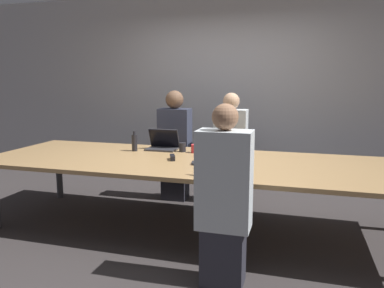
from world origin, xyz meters
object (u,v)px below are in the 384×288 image
(person_far_midleft, at_px, (175,147))
(cup_far_midleft, at_px, (183,147))
(laptop_far_center, at_px, (220,146))
(cup_far_center, at_px, (195,149))
(bottle_far_midleft, at_px, (135,142))
(laptop_far_midleft, at_px, (163,144))
(person_near_midright, at_px, (224,200))
(person_far_center, at_px, (230,150))
(stapler, at_px, (172,157))
(laptop_near_midright, at_px, (225,169))

(person_far_midleft, height_order, cup_far_midleft, person_far_midleft)
(laptop_far_center, height_order, cup_far_center, laptop_far_center)
(cup_far_center, bearing_deg, bottle_far_midleft, -172.77)
(person_far_midleft, bearing_deg, bottle_far_midleft, -113.93)
(laptop_far_midleft, relative_size, person_near_midright, 0.26)
(bottle_far_midleft, height_order, cup_far_center, bottle_far_midleft)
(person_far_center, relative_size, person_near_midright, 1.01)
(laptop_far_midleft, height_order, stapler, laptop_far_midleft)
(bottle_far_midleft, distance_m, laptop_near_midright, 1.50)
(person_far_midleft, bearing_deg, laptop_far_midleft, -89.67)
(laptop_far_midleft, height_order, cup_far_center, laptop_far_midleft)
(cup_far_midleft, relative_size, bottle_far_midleft, 0.45)
(person_far_midleft, xyz_separation_m, bottle_far_midleft, (-0.28, -0.63, 0.14))
(cup_far_midleft, height_order, person_far_center, person_far_center)
(laptop_far_center, bearing_deg, bottle_far_midleft, -169.56)
(person_far_midleft, distance_m, person_far_center, 0.72)
(cup_far_midleft, bearing_deg, laptop_far_midleft, 165.22)
(laptop_far_midleft, xyz_separation_m, person_far_center, (0.71, 0.51, -0.13))
(laptop_far_midleft, height_order, cup_far_midleft, laptop_far_midleft)
(person_far_midleft, relative_size, stapler, 9.14)
(cup_far_center, height_order, person_near_midright, person_near_midright)
(cup_far_midleft, bearing_deg, bottle_far_midleft, -168.76)
(person_far_midleft, xyz_separation_m, person_far_center, (0.72, 0.06, -0.02))
(cup_far_midleft, xyz_separation_m, stapler, (0.03, -0.45, -0.03))
(bottle_far_midleft, bearing_deg, person_near_midright, -44.15)
(laptop_far_midleft, xyz_separation_m, cup_far_midleft, (0.27, -0.07, -0.02))
(person_far_center, height_order, laptop_near_midright, person_far_center)
(bottle_far_midleft, xyz_separation_m, laptop_near_midright, (1.23, -0.86, -0.03))
(person_far_center, xyz_separation_m, laptop_near_midright, (0.24, -1.55, 0.13))
(laptop_far_center, xyz_separation_m, person_near_midright, (0.34, -1.44, -0.15))
(person_far_center, height_order, cup_far_center, person_far_center)
(laptop_near_midright, bearing_deg, bottle_far_midleft, -35.02)
(bottle_far_midleft, relative_size, cup_far_center, 2.41)
(bottle_far_midleft, distance_m, stapler, 0.68)
(cup_far_midleft, bearing_deg, person_far_midleft, 117.38)
(cup_far_midleft, relative_size, laptop_near_midright, 0.29)
(bottle_far_midleft, height_order, laptop_far_center, laptop_far_center)
(cup_far_center, distance_m, person_near_midright, 1.49)
(cup_far_midleft, bearing_deg, laptop_near_midright, -54.79)
(person_near_midright, distance_m, stapler, 1.18)
(bottle_far_midleft, xyz_separation_m, person_near_midright, (1.30, -1.26, -0.17))
(person_far_midleft, xyz_separation_m, cup_far_midleft, (0.27, -0.52, 0.10))
(laptop_far_midleft, relative_size, bottle_far_midleft, 1.56)
(person_far_midleft, height_order, stapler, person_far_midleft)
(person_far_midleft, height_order, laptop_near_midright, person_far_midleft)
(person_far_midleft, height_order, laptop_far_center, person_far_midleft)
(person_near_midright, bearing_deg, laptop_far_midleft, -54.68)
(person_far_center, relative_size, stapler, 8.99)
(person_far_midleft, xyz_separation_m, laptop_far_center, (0.69, -0.45, 0.12))
(laptop_far_center, relative_size, cup_far_center, 3.56)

